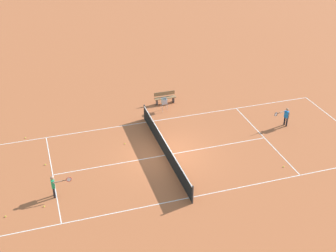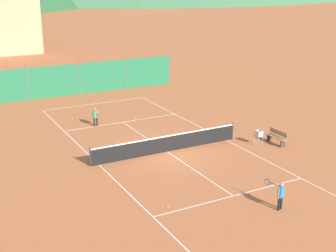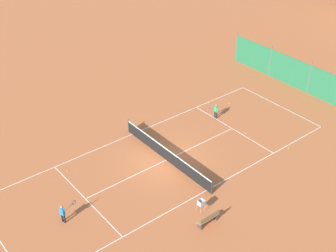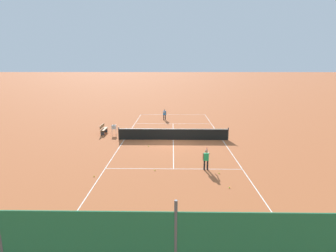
% 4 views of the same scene
% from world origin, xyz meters
% --- Properties ---
extents(ground_plane, '(600.00, 600.00, 0.00)m').
position_xyz_m(ground_plane, '(0.00, 0.00, 0.00)').
color(ground_plane, '#B25B33').
extents(court_line_markings, '(8.25, 23.85, 0.01)m').
position_xyz_m(court_line_markings, '(0.00, 0.00, 0.00)').
color(court_line_markings, white).
rests_on(court_line_markings, ground).
extents(tennis_net, '(9.18, 0.08, 1.06)m').
position_xyz_m(tennis_net, '(0.00, 0.00, 0.50)').
color(tennis_net, '#2D2D2D').
rests_on(tennis_net, ground).
extents(player_near_service, '(0.41, 1.08, 1.25)m').
position_xyz_m(player_near_service, '(0.97, -8.35, 0.73)').
color(player_near_service, black).
rests_on(player_near_service, ground).
extents(player_near_baseline, '(0.42, 1.03, 1.23)m').
position_xyz_m(player_near_baseline, '(-1.92, 6.44, 0.72)').
color(player_near_baseline, black).
rests_on(player_near_baseline, ground).
extents(tennis_ball_near_corner, '(0.07, 0.07, 0.07)m').
position_xyz_m(tennis_ball_near_corner, '(-2.59, 7.07, 0.03)').
color(tennis_ball_near_corner, '#CCE033').
rests_on(tennis_ball_near_corner, ground).
extents(tennis_ball_service_box, '(0.07, 0.07, 0.07)m').
position_xyz_m(tennis_ball_service_box, '(1.90, 1.95, 0.03)').
color(tennis_ball_service_box, '#CCE033').
rests_on(tennis_ball_service_box, ground).
extents(tennis_ball_by_net_left, '(0.07, 0.07, 0.07)m').
position_xyz_m(tennis_ball_by_net_left, '(-2.79, 8.90, 0.03)').
color(tennis_ball_by_net_left, '#CCE033').
rests_on(tennis_ball_by_net_left, ground).
extents(tennis_ball_mid_court, '(0.07, 0.07, 0.07)m').
position_xyz_m(tennis_ball_mid_court, '(-3.15, -5.93, 0.03)').
color(tennis_ball_mid_court, '#CCE033').
rests_on(tennis_ball_mid_court, ground).
extents(tennis_ball_alley_left, '(0.07, 0.07, 0.07)m').
position_xyz_m(tennis_ball_alley_left, '(4.41, 7.62, 0.03)').
color(tennis_ball_alley_left, '#CCE033').
rests_on(tennis_ball_alley_left, ground).
extents(tennis_ball_far_corner, '(0.07, 0.07, 0.07)m').
position_xyz_m(tennis_ball_far_corner, '(1.10, 6.71, 0.03)').
color(tennis_ball_far_corner, '#CCE033').
rests_on(tennis_ball_far_corner, ground).
extents(ball_hopper, '(0.36, 0.36, 0.89)m').
position_xyz_m(ball_hopper, '(5.30, -1.58, 0.66)').
color(ball_hopper, '#B7B7BC').
rests_on(ball_hopper, ground).
extents(courtside_bench, '(0.36, 1.50, 0.84)m').
position_xyz_m(courtside_bench, '(6.34, -1.96, 0.45)').
color(courtside_bench, olive).
rests_on(courtside_bench, ground).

